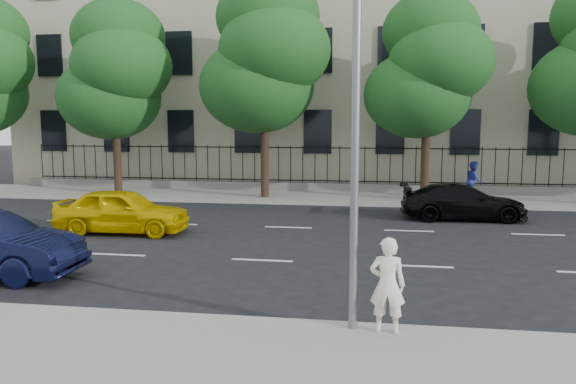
{
  "coord_description": "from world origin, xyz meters",
  "views": [
    {
      "loc": [
        2.79,
        -11.4,
        3.63
      ],
      "look_at": [
        0.6,
        3.0,
        1.73
      ],
      "focal_mm": 35.0,
      "sensor_mm": 36.0,
      "label": 1
    }
  ],
  "objects_px": {
    "black_sedan": "(463,202)",
    "street_light": "(358,27)",
    "yellow_taxi": "(122,211)",
    "woman_near": "(387,285)"
  },
  "relations": [
    {
      "from": "street_light",
      "to": "woman_near",
      "type": "distance_m",
      "value": 4.28
    },
    {
      "from": "yellow_taxi",
      "to": "black_sedan",
      "type": "distance_m",
      "value": 11.92
    },
    {
      "from": "yellow_taxi",
      "to": "woman_near",
      "type": "relative_size",
      "value": 2.65
    },
    {
      "from": "black_sedan",
      "to": "street_light",
      "type": "bearing_deg",
      "value": 160.09
    },
    {
      "from": "street_light",
      "to": "yellow_taxi",
      "type": "xyz_separation_m",
      "value": [
        -7.61,
        7.06,
        -4.43
      ]
    },
    {
      "from": "black_sedan",
      "to": "woman_near",
      "type": "height_order",
      "value": "woman_near"
    },
    {
      "from": "yellow_taxi",
      "to": "woman_near",
      "type": "distance_m",
      "value": 11.23
    },
    {
      "from": "black_sedan",
      "to": "yellow_taxi",
      "type": "bearing_deg",
      "value": 108.13
    },
    {
      "from": "yellow_taxi",
      "to": "black_sedan",
      "type": "bearing_deg",
      "value": -70.83
    },
    {
      "from": "street_light",
      "to": "yellow_taxi",
      "type": "relative_size",
      "value": 1.9
    }
  ]
}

